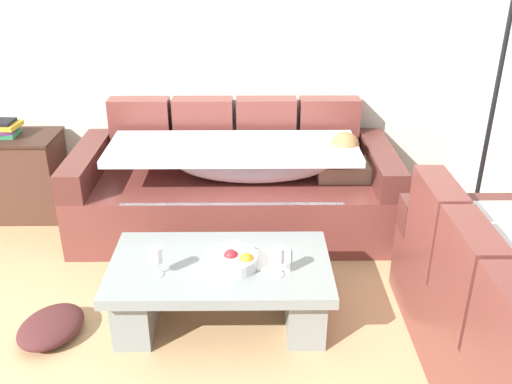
{
  "coord_description": "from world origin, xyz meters",
  "views": [
    {
      "loc": [
        0.23,
        -2.04,
        2.03
      ],
      "look_at": [
        0.26,
        1.06,
        0.55
      ],
      "focal_mm": 39.25,
      "sensor_mm": 36.0,
      "label": 1
    }
  ],
  "objects_px": {
    "fruit_bowl": "(233,260)",
    "crumpled_garment": "(51,327)",
    "wine_glass_near_right": "(278,256)",
    "side_cabinet": "(14,176)",
    "open_magazine": "(265,260)",
    "coffee_table": "(221,285)",
    "book_stack_on_cabinet": "(7,128)",
    "wine_glass_near_left": "(156,256)",
    "couch_along_wall": "(239,186)",
    "floor_lamp": "(493,80)"
  },
  "relations": [
    {
      "from": "open_magazine",
      "to": "side_cabinet",
      "type": "bearing_deg",
      "value": 149.73
    },
    {
      "from": "wine_glass_near_right",
      "to": "crumpled_garment",
      "type": "xyz_separation_m",
      "value": [
        -1.23,
        -0.01,
        -0.44
      ]
    },
    {
      "from": "couch_along_wall",
      "to": "floor_lamp",
      "type": "xyz_separation_m",
      "value": [
        1.69,
        -0.04,
        0.78
      ]
    },
    {
      "from": "coffee_table",
      "to": "open_magazine",
      "type": "distance_m",
      "value": 0.29
    },
    {
      "from": "floor_lamp",
      "to": "crumpled_garment",
      "type": "xyz_separation_m",
      "value": [
        -2.69,
        -1.18,
        -1.06
      ]
    },
    {
      "from": "crumpled_garment",
      "to": "fruit_bowl",
      "type": "bearing_deg",
      "value": 5.54
    },
    {
      "from": "couch_along_wall",
      "to": "book_stack_on_cabinet",
      "type": "xyz_separation_m",
      "value": [
        -1.69,
        0.23,
        0.37
      ]
    },
    {
      "from": "wine_glass_near_left",
      "to": "crumpled_garment",
      "type": "distance_m",
      "value": 0.74
    },
    {
      "from": "crumpled_garment",
      "to": "wine_glass_near_left",
      "type": "bearing_deg",
      "value": 1.72
    },
    {
      "from": "wine_glass_near_left",
      "to": "open_magazine",
      "type": "xyz_separation_m",
      "value": [
        0.57,
        0.13,
        -0.11
      ]
    },
    {
      "from": "couch_along_wall",
      "to": "wine_glass_near_left",
      "type": "distance_m",
      "value": 1.28
    },
    {
      "from": "wine_glass_near_right",
      "to": "couch_along_wall",
      "type": "bearing_deg",
      "value": 100.61
    },
    {
      "from": "side_cabinet",
      "to": "book_stack_on_cabinet",
      "type": "distance_m",
      "value": 0.38
    },
    {
      "from": "couch_along_wall",
      "to": "wine_glass_near_right",
      "type": "xyz_separation_m",
      "value": [
        0.23,
        -1.21,
        0.16
      ]
    },
    {
      "from": "coffee_table",
      "to": "crumpled_garment",
      "type": "bearing_deg",
      "value": -171.92
    },
    {
      "from": "side_cabinet",
      "to": "open_magazine",
      "type": "bearing_deg",
      "value": -34.82
    },
    {
      "from": "couch_along_wall",
      "to": "open_magazine",
      "type": "distance_m",
      "value": 1.09
    },
    {
      "from": "open_magazine",
      "to": "couch_along_wall",
      "type": "bearing_deg",
      "value": 103.25
    },
    {
      "from": "couch_along_wall",
      "to": "crumpled_garment",
      "type": "bearing_deg",
      "value": -129.23
    },
    {
      "from": "coffee_table",
      "to": "fruit_bowl",
      "type": "distance_m",
      "value": 0.2
    },
    {
      "from": "open_magazine",
      "to": "coffee_table",
      "type": "bearing_deg",
      "value": -170.57
    },
    {
      "from": "coffee_table",
      "to": "wine_glass_near_left",
      "type": "distance_m",
      "value": 0.43
    },
    {
      "from": "coffee_table",
      "to": "fruit_bowl",
      "type": "bearing_deg",
      "value": -25.88
    },
    {
      "from": "side_cabinet",
      "to": "book_stack_on_cabinet",
      "type": "bearing_deg",
      "value": -0.37
    },
    {
      "from": "couch_along_wall",
      "to": "wine_glass_near_left",
      "type": "bearing_deg",
      "value": -108.39
    },
    {
      "from": "open_magazine",
      "to": "crumpled_garment",
      "type": "bearing_deg",
      "value": -168.03
    },
    {
      "from": "couch_along_wall",
      "to": "open_magazine",
      "type": "bearing_deg",
      "value": -81.3
    },
    {
      "from": "floor_lamp",
      "to": "book_stack_on_cabinet",
      "type": "bearing_deg",
      "value": 175.4
    },
    {
      "from": "coffee_table",
      "to": "floor_lamp",
      "type": "xyz_separation_m",
      "value": [
        1.77,
        1.05,
        0.88
      ]
    },
    {
      "from": "couch_along_wall",
      "to": "open_magazine",
      "type": "xyz_separation_m",
      "value": [
        0.16,
        -1.07,
        0.05
      ]
    },
    {
      "from": "wine_glass_near_left",
      "to": "book_stack_on_cabinet",
      "type": "height_order",
      "value": "book_stack_on_cabinet"
    },
    {
      "from": "fruit_bowl",
      "to": "crumpled_garment",
      "type": "xyz_separation_m",
      "value": [
        -0.99,
        -0.1,
        -0.36
      ]
    },
    {
      "from": "wine_glass_near_left",
      "to": "fruit_bowl",
      "type": "bearing_deg",
      "value": 11.25
    },
    {
      "from": "book_stack_on_cabinet",
      "to": "open_magazine",
      "type": "bearing_deg",
      "value": -35.02
    },
    {
      "from": "fruit_bowl",
      "to": "floor_lamp",
      "type": "height_order",
      "value": "floor_lamp"
    },
    {
      "from": "wine_glass_near_right",
      "to": "side_cabinet",
      "type": "xyz_separation_m",
      "value": [
        -1.93,
        1.44,
        -0.17
      ]
    },
    {
      "from": "fruit_bowl",
      "to": "coffee_table",
      "type": "bearing_deg",
      "value": 154.12
    },
    {
      "from": "wine_glass_near_right",
      "to": "floor_lamp",
      "type": "height_order",
      "value": "floor_lamp"
    },
    {
      "from": "book_stack_on_cabinet",
      "to": "wine_glass_near_left",
      "type": "bearing_deg",
      "value": -48.02
    },
    {
      "from": "coffee_table",
      "to": "book_stack_on_cabinet",
      "type": "relative_size",
      "value": 5.71
    },
    {
      "from": "wine_glass_near_left",
      "to": "crumpled_garment",
      "type": "height_order",
      "value": "wine_glass_near_left"
    },
    {
      "from": "open_magazine",
      "to": "floor_lamp",
      "type": "xyz_separation_m",
      "value": [
        1.52,
        1.03,
        0.73
      ]
    },
    {
      "from": "side_cabinet",
      "to": "floor_lamp",
      "type": "relative_size",
      "value": 0.37
    },
    {
      "from": "book_stack_on_cabinet",
      "to": "floor_lamp",
      "type": "height_order",
      "value": "floor_lamp"
    },
    {
      "from": "side_cabinet",
      "to": "crumpled_garment",
      "type": "distance_m",
      "value": 1.64
    },
    {
      "from": "coffee_table",
      "to": "wine_glass_near_right",
      "type": "distance_m",
      "value": 0.42
    },
    {
      "from": "fruit_bowl",
      "to": "crumpled_garment",
      "type": "relative_size",
      "value": 0.7
    },
    {
      "from": "fruit_bowl",
      "to": "wine_glass_near_right",
      "type": "bearing_deg",
      "value": -19.71
    },
    {
      "from": "wine_glass_near_left",
      "to": "book_stack_on_cabinet",
      "type": "bearing_deg",
      "value": 131.98
    },
    {
      "from": "couch_along_wall",
      "to": "crumpled_garment",
      "type": "xyz_separation_m",
      "value": [
        -1.0,
        -1.23,
        -0.27
      ]
    }
  ]
}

